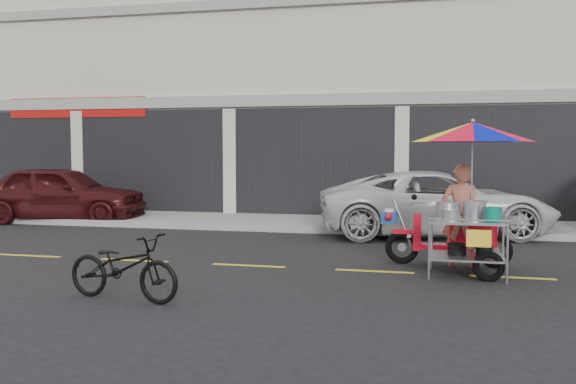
% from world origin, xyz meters
% --- Properties ---
extents(ground, '(90.00, 90.00, 0.00)m').
position_xyz_m(ground, '(0.00, 0.00, 0.00)').
color(ground, black).
extents(sidewalk, '(45.00, 3.00, 0.15)m').
position_xyz_m(sidewalk, '(0.00, 5.50, 0.07)').
color(sidewalk, gray).
rests_on(sidewalk, ground).
extents(shophouse_block, '(36.00, 8.11, 10.40)m').
position_xyz_m(shophouse_block, '(2.82, 10.59, 4.24)').
color(shophouse_block, beige).
rests_on(shophouse_block, ground).
extents(centerline, '(42.00, 0.10, 0.01)m').
position_xyz_m(centerline, '(0.00, 0.00, 0.00)').
color(centerline, gold).
rests_on(centerline, ground).
extents(maroon_sedan, '(4.44, 2.28, 1.45)m').
position_xyz_m(maroon_sedan, '(-8.43, 4.70, 0.72)').
color(maroon_sedan, '#3B0E10').
rests_on(maroon_sedan, ground).
extents(white_pickup, '(5.38, 3.38, 1.39)m').
position_xyz_m(white_pickup, '(0.88, 4.32, 0.69)').
color(white_pickup, silver).
rests_on(white_pickup, ground).
extents(near_bicycle, '(1.66, 0.81, 0.83)m').
position_xyz_m(near_bicycle, '(-2.83, -2.57, 0.42)').
color(near_bicycle, black).
rests_on(near_bicycle, ground).
extents(food_vendor_rig, '(2.28, 1.86, 2.32)m').
position_xyz_m(food_vendor_rig, '(1.33, 0.30, 1.45)').
color(food_vendor_rig, black).
rests_on(food_vendor_rig, ground).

